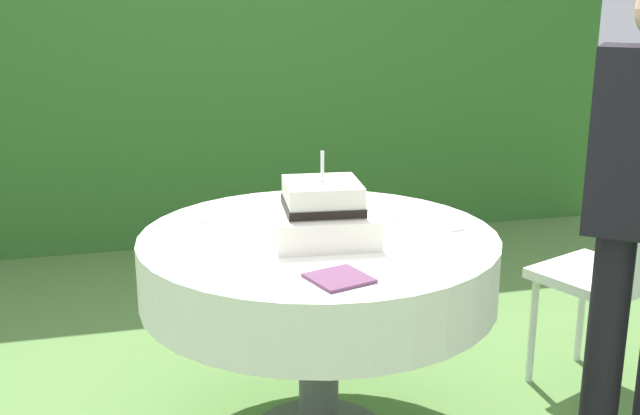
# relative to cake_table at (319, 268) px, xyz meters

# --- Properties ---
(foliage_hedge) EXTENTS (5.00, 0.44, 2.23)m
(foliage_hedge) POSITION_rel_cake_table_xyz_m (0.00, 2.51, 0.47)
(foliage_hedge) COLOR #336628
(foliage_hedge) RESTS_ON ground_plane
(cake_table) EXTENTS (1.20, 1.20, 0.77)m
(cake_table) POSITION_rel_cake_table_xyz_m (0.00, 0.00, 0.00)
(cake_table) COLOR #4C4C51
(cake_table) RESTS_ON ground_plane
(wedding_cake) EXTENTS (0.36, 0.36, 0.29)m
(wedding_cake) POSITION_rel_cake_table_xyz_m (0.00, -0.05, 0.20)
(wedding_cake) COLOR white
(wedding_cake) RESTS_ON cake_table
(serving_plate_near) EXTENTS (0.14, 0.14, 0.01)m
(serving_plate_near) POSITION_rel_cake_table_xyz_m (0.26, 0.17, 0.12)
(serving_plate_near) COLOR white
(serving_plate_near) RESTS_ON cake_table
(serving_plate_far) EXTENTS (0.13, 0.13, 0.01)m
(serving_plate_far) POSITION_rel_cake_table_xyz_m (0.45, -0.02, 0.12)
(serving_plate_far) COLOR white
(serving_plate_far) RESTS_ON cake_table
(serving_plate_left) EXTENTS (0.14, 0.14, 0.01)m
(serving_plate_left) POSITION_rel_cake_table_xyz_m (0.15, 0.42, 0.12)
(serving_plate_left) COLOR white
(serving_plate_left) RESTS_ON cake_table
(serving_plate_right) EXTENTS (0.12, 0.12, 0.01)m
(serving_plate_right) POSITION_rel_cake_table_xyz_m (-0.33, 0.26, 0.12)
(serving_plate_right) COLOR white
(serving_plate_right) RESTS_ON cake_table
(napkin_stack) EXTENTS (0.20, 0.20, 0.01)m
(napkin_stack) POSITION_rel_cake_table_xyz_m (-0.05, -0.42, 0.12)
(napkin_stack) COLOR #603856
(napkin_stack) RESTS_ON cake_table
(garden_chair) EXTENTS (0.52, 0.52, 0.89)m
(garden_chair) POSITION_rel_cake_table_xyz_m (1.18, 0.03, -0.11)
(garden_chair) COLOR white
(garden_chair) RESTS_ON ground_plane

